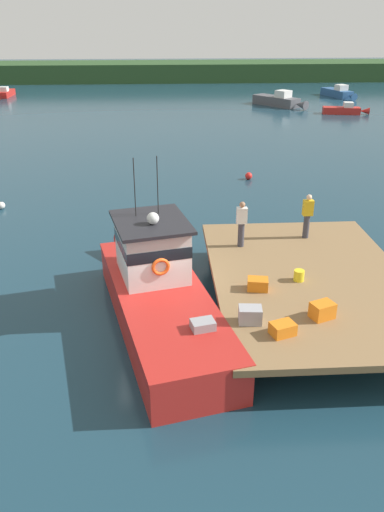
{
  "coord_description": "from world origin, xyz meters",
  "views": [
    {
      "loc": [
        0.31,
        -13.88,
        8.59
      ],
      "look_at": [
        1.2,
        1.27,
        1.4
      ],
      "focal_mm": 36.1,
      "sensor_mm": 36.0,
      "label": 1
    }
  ],
  "objects": [
    {
      "name": "crate_stack_near_edge",
      "position": [
        4.47,
        -2.36,
        1.42
      ],
      "size": [
        0.72,
        0.63,
        0.44
      ],
      "primitive_type": "cube",
      "rotation": [
        0.0,
        0.0,
        0.38
      ],
      "color": "orange",
      "rests_on": "dock"
    },
    {
      "name": "deckhand_by_the_boat",
      "position": [
        2.97,
        2.42,
        2.06
      ],
      "size": [
        0.36,
        0.22,
        1.63
      ],
      "color": "#383842",
      "rests_on": "dock"
    },
    {
      "name": "moored_boat_far_right",
      "position": [
        20.25,
        44.89,
        0.48
      ],
      "size": [
        2.65,
        5.57,
        1.4
      ],
      "color": "#285184",
      "rests_on": "ground"
    },
    {
      "name": "moored_boat_far_left",
      "position": [
        17.48,
        34.51,
        0.37
      ],
      "size": [
        4.32,
        1.69,
        1.08
      ],
      "color": "red",
      "rests_on": "ground"
    },
    {
      "name": "crate_single_by_cleat",
      "position": [
        2.51,
        -2.47,
        1.42
      ],
      "size": [
        0.64,
        0.49,
        0.44
      ],
      "primitive_type": "cube",
      "rotation": [
        0.0,
        0.0,
        -0.09
      ],
      "color": "#9E9EA3",
      "rests_on": "dock"
    },
    {
      "name": "ground_plane",
      "position": [
        0.0,
        0.0,
        0.0
      ],
      "size": [
        200.0,
        200.0,
        0.0
      ],
      "primitive_type": "plane",
      "color": "#193847"
    },
    {
      "name": "dock",
      "position": [
        4.8,
        0.0,
        1.07
      ],
      "size": [
        6.0,
        9.0,
        1.2
      ],
      "color": "#4C3D2D",
      "rests_on": "ground"
    },
    {
      "name": "mooring_buoy_spare_mooring",
      "position": [
        -7.51,
        10.11,
        0.17
      ],
      "size": [
        0.34,
        0.34,
        0.34
      ],
      "primitive_type": "sphere",
      "color": "silver",
      "rests_on": "ground"
    },
    {
      "name": "crate_single_far",
      "position": [
        3.02,
        -0.71,
        1.37
      ],
      "size": [
        0.66,
        0.53,
        0.35
      ],
      "primitive_type": "cube",
      "rotation": [
        0.0,
        0.0,
        -0.17
      ],
      "color": "orange",
      "rests_on": "dock"
    },
    {
      "name": "mooring_buoy_inshore",
      "position": [
        5.2,
        14.23,
        0.2
      ],
      "size": [
        0.4,
        0.4,
        0.4
      ],
      "primitive_type": "sphere",
      "color": "red",
      "rests_on": "ground"
    },
    {
      "name": "moored_boat_outer_mooring",
      "position": [
        12.31,
        39.21,
        0.55
      ],
      "size": [
        4.87,
        5.67,
        1.59
      ],
      "color": "#4C4C51",
      "rests_on": "ground"
    },
    {
      "name": "deckhand_further_back",
      "position": [
        5.43,
        3.04,
        2.06
      ],
      "size": [
        0.36,
        0.22,
        1.63
      ],
      "color": "#383842",
      "rests_on": "dock"
    },
    {
      "name": "moored_boat_near_channel",
      "position": [
        -17.16,
        47.33,
        0.39
      ],
      "size": [
        1.23,
        4.5,
        1.14
      ],
      "color": "red",
      "rests_on": "ground"
    },
    {
      "name": "far_shoreline",
      "position": [
        0.0,
        62.0,
        1.2
      ],
      "size": [
        120.0,
        8.0,
        2.4
      ],
      "primitive_type": "cube",
      "color": "#284723",
      "rests_on": "ground"
    },
    {
      "name": "crate_stack_mid_dock",
      "position": [
        3.24,
        -3.08,
        1.36
      ],
      "size": [
        0.71,
        0.62,
        0.33
      ],
      "primitive_type": "cube",
      "rotation": [
        0.0,
        0.0,
        0.34
      ],
      "color": "orange",
      "rests_on": "dock"
    },
    {
      "name": "main_fishing_boat",
      "position": [
        0.07,
        -0.18,
        1.01
      ],
      "size": [
        4.32,
        9.96,
        4.8
      ],
      "color": "red",
      "rests_on": "ground"
    },
    {
      "name": "bait_bucket",
      "position": [
        4.37,
        -0.24,
        1.37
      ],
      "size": [
        0.32,
        0.32,
        0.34
      ],
      "primitive_type": "cylinder",
      "color": "yellow",
      "rests_on": "dock"
    }
  ]
}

